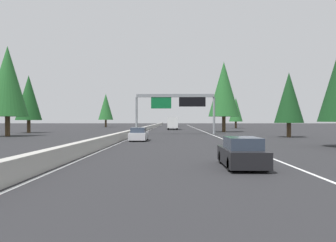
{
  "coord_description": "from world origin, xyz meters",
  "views": [
    {
      "loc": [
        -2.97,
        -5.67,
        2.31
      ],
      "look_at": [
        69.53,
        -4.39,
        2.05
      ],
      "focal_mm": 36.17,
      "sensor_mm": 36.0,
      "label": 1
    }
  ],
  "objects_px": {
    "conifer_left_near": "(7,81)",
    "conifer_left_far": "(106,107)",
    "sedan_distant_a": "(242,153)",
    "sign_gantry_overhead": "(176,102)",
    "conifer_left_mid": "(29,98)",
    "conifer_right_mid": "(224,89)",
    "conifer_right_far": "(236,110)",
    "sedan_near_right": "(139,135)",
    "box_truck_far_left": "(173,123)",
    "bus_distant_b": "(173,121)",
    "conifer_right_near": "(289,98)"
  },
  "relations": [
    {
      "from": "box_truck_far_left",
      "to": "conifer_left_mid",
      "type": "height_order",
      "value": "conifer_left_mid"
    },
    {
      "from": "conifer_right_far",
      "to": "conifer_left_near",
      "type": "bearing_deg",
      "value": 138.64
    },
    {
      "from": "conifer_right_far",
      "to": "box_truck_far_left",
      "type": "bearing_deg",
      "value": 126.09
    },
    {
      "from": "sedan_distant_a",
      "to": "conifer_left_near",
      "type": "bearing_deg",
      "value": 41.18
    },
    {
      "from": "conifer_left_near",
      "to": "conifer_left_far",
      "type": "xyz_separation_m",
      "value": [
        59.37,
        -1.8,
        -1.29
      ]
    },
    {
      "from": "conifer_right_near",
      "to": "bus_distant_b",
      "type": "bearing_deg",
      "value": 11.94
    },
    {
      "from": "conifer_right_near",
      "to": "sedan_distant_a",
      "type": "bearing_deg",
      "value": 157.34
    },
    {
      "from": "sedan_near_right",
      "to": "bus_distant_b",
      "type": "xyz_separation_m",
      "value": [
        82.66,
        -3.41,
        1.03
      ]
    },
    {
      "from": "sedan_near_right",
      "to": "conifer_right_mid",
      "type": "xyz_separation_m",
      "value": [
        27.45,
        -13.37,
        7.45
      ]
    },
    {
      "from": "sedan_distant_a",
      "to": "sign_gantry_overhead",
      "type": "bearing_deg",
      "value": 4.52
    },
    {
      "from": "conifer_right_mid",
      "to": "conifer_left_near",
      "type": "relative_size",
      "value": 1.05
    },
    {
      "from": "sedan_distant_a",
      "to": "bus_distant_b",
      "type": "xyz_separation_m",
      "value": [
        103.24,
        3.77,
        1.03
      ]
    },
    {
      "from": "conifer_left_near",
      "to": "bus_distant_b",
      "type": "bearing_deg",
      "value": -17.44
    },
    {
      "from": "conifer_left_far",
      "to": "sign_gantry_overhead",
      "type": "bearing_deg",
      "value": -157.42
    },
    {
      "from": "conifer_right_mid",
      "to": "conifer_left_far",
      "type": "xyz_separation_m",
      "value": [
        41.8,
        31.04,
        -1.72
      ]
    },
    {
      "from": "sedan_near_right",
      "to": "bus_distant_b",
      "type": "bearing_deg",
      "value": -2.36
    },
    {
      "from": "conifer_right_mid",
      "to": "conifer_right_far",
      "type": "bearing_deg",
      "value": -14.77
    },
    {
      "from": "conifer_left_mid",
      "to": "conifer_right_far",
      "type": "bearing_deg",
      "value": -52.2
    },
    {
      "from": "conifer_left_far",
      "to": "conifer_left_mid",
      "type": "bearing_deg",
      "value": 174.8
    },
    {
      "from": "box_truck_far_left",
      "to": "conifer_right_far",
      "type": "bearing_deg",
      "value": -53.91
    },
    {
      "from": "sign_gantry_overhead",
      "to": "conifer_right_far",
      "type": "height_order",
      "value": "conifer_right_far"
    },
    {
      "from": "conifer_right_far",
      "to": "conifer_left_far",
      "type": "height_order",
      "value": "conifer_left_far"
    },
    {
      "from": "bus_distant_b",
      "to": "conifer_right_far",
      "type": "height_order",
      "value": "conifer_right_far"
    },
    {
      "from": "box_truck_far_left",
      "to": "conifer_left_mid",
      "type": "xyz_separation_m",
      "value": [
        -20.59,
        25.5,
        4.61
      ]
    },
    {
      "from": "bus_distant_b",
      "to": "conifer_left_mid",
      "type": "bearing_deg",
      "value": 157.18
    },
    {
      "from": "conifer_right_near",
      "to": "conifer_left_mid",
      "type": "xyz_separation_m",
      "value": [
        14.32,
        41.09,
        0.99
      ]
    },
    {
      "from": "bus_distant_b",
      "to": "conifer_right_near",
      "type": "distance_m",
      "value": 76.25
    },
    {
      "from": "sign_gantry_overhead",
      "to": "sedan_distant_a",
      "type": "height_order",
      "value": "sign_gantry_overhead"
    },
    {
      "from": "box_truck_far_left",
      "to": "sedan_distant_a",
      "type": "bearing_deg",
      "value": -176.76
    },
    {
      "from": "sign_gantry_overhead",
      "to": "box_truck_far_left",
      "type": "distance_m",
      "value": 26.71
    },
    {
      "from": "box_truck_far_left",
      "to": "bus_distant_b",
      "type": "relative_size",
      "value": 0.74
    },
    {
      "from": "sedan_distant_a",
      "to": "box_truck_far_left",
      "type": "height_order",
      "value": "box_truck_far_left"
    },
    {
      "from": "sign_gantry_overhead",
      "to": "conifer_left_mid",
      "type": "height_order",
      "value": "conifer_left_mid"
    },
    {
      "from": "sedan_near_right",
      "to": "conifer_left_mid",
      "type": "xyz_separation_m",
      "value": [
        22.46,
        21.92,
        5.54
      ]
    },
    {
      "from": "conifer_left_mid",
      "to": "conifer_left_near",
      "type": "bearing_deg",
      "value": -168.92
    },
    {
      "from": "conifer_right_near",
      "to": "conifer_left_near",
      "type": "relative_size",
      "value": 0.68
    },
    {
      "from": "bus_distant_b",
      "to": "conifer_right_near",
      "type": "xyz_separation_m",
      "value": [
        -74.52,
        -15.76,
        3.52
      ]
    },
    {
      "from": "conifer_right_near",
      "to": "conifer_left_far",
      "type": "bearing_deg",
      "value": 31.08
    },
    {
      "from": "sign_gantry_overhead",
      "to": "conifer_left_near",
      "type": "height_order",
      "value": "conifer_left_near"
    },
    {
      "from": "bus_distant_b",
      "to": "conifer_left_near",
      "type": "height_order",
      "value": "conifer_left_near"
    },
    {
      "from": "bus_distant_b",
      "to": "sign_gantry_overhead",
      "type": "bearing_deg",
      "value": -179.28
    },
    {
      "from": "conifer_left_near",
      "to": "sedan_near_right",
      "type": "bearing_deg",
      "value": -116.9
    },
    {
      "from": "conifer_left_near",
      "to": "conifer_right_mid",
      "type": "bearing_deg",
      "value": -61.84
    },
    {
      "from": "conifer_right_near",
      "to": "conifer_right_mid",
      "type": "height_order",
      "value": "conifer_right_mid"
    },
    {
      "from": "conifer_right_mid",
      "to": "conifer_left_near",
      "type": "xyz_separation_m",
      "value": [
        -17.57,
        32.83,
        -0.42
      ]
    },
    {
      "from": "conifer_right_mid",
      "to": "conifer_left_near",
      "type": "bearing_deg",
      "value": 118.16
    },
    {
      "from": "sedan_near_right",
      "to": "conifer_left_mid",
      "type": "relative_size",
      "value": 0.43
    },
    {
      "from": "sign_gantry_overhead",
      "to": "conifer_left_far",
      "type": "bearing_deg",
      "value": 22.58
    },
    {
      "from": "sedan_distant_a",
      "to": "conifer_left_near",
      "type": "xyz_separation_m",
      "value": [
        30.45,
        26.64,
        7.03
      ]
    },
    {
      "from": "sign_gantry_overhead",
      "to": "conifer_right_mid",
      "type": "xyz_separation_m",
      "value": [
        10.87,
        -9.13,
        3.04
      ]
    }
  ]
}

